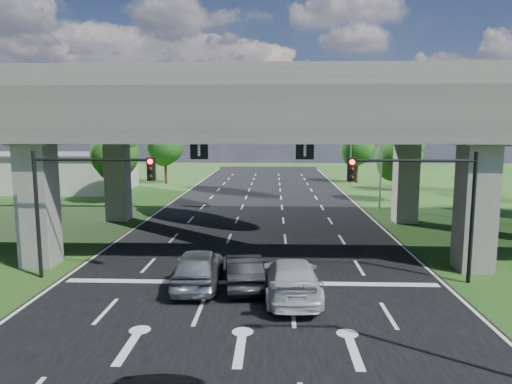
# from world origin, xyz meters

# --- Properties ---
(ground) EXTENTS (160.00, 160.00, 0.00)m
(ground) POSITION_xyz_m (0.00, 0.00, 0.00)
(ground) COLOR #1E4817
(ground) RESTS_ON ground
(road) EXTENTS (18.00, 120.00, 0.03)m
(road) POSITION_xyz_m (0.00, 10.00, 0.01)
(road) COLOR black
(road) RESTS_ON ground
(overpass) EXTENTS (80.00, 15.00, 10.00)m
(overpass) POSITION_xyz_m (0.00, 12.00, 7.92)
(overpass) COLOR #3D3B38
(overpass) RESTS_ON ground
(warehouse) EXTENTS (20.00, 10.00, 4.00)m
(warehouse) POSITION_xyz_m (-26.00, 35.00, 2.00)
(warehouse) COLOR #9E9E99
(warehouse) RESTS_ON ground
(signal_right) EXTENTS (5.76, 0.54, 6.00)m
(signal_right) POSITION_xyz_m (7.82, 3.94, 4.19)
(signal_right) COLOR black
(signal_right) RESTS_ON ground
(signal_left) EXTENTS (5.76, 0.54, 6.00)m
(signal_left) POSITION_xyz_m (-7.82, 3.94, 4.19)
(signal_left) COLOR black
(signal_left) RESTS_ON ground
(streetlight_far) EXTENTS (3.38, 0.25, 10.00)m
(streetlight_far) POSITION_xyz_m (10.10, 24.00, 5.85)
(streetlight_far) COLOR gray
(streetlight_far) RESTS_ON ground
(streetlight_beyond) EXTENTS (3.38, 0.25, 10.00)m
(streetlight_beyond) POSITION_xyz_m (10.10, 40.00, 5.85)
(streetlight_beyond) COLOR gray
(streetlight_beyond) RESTS_ON ground
(tree_left_near) EXTENTS (4.50, 4.50, 7.80)m
(tree_left_near) POSITION_xyz_m (-13.95, 26.00, 4.82)
(tree_left_near) COLOR black
(tree_left_near) RESTS_ON ground
(tree_left_mid) EXTENTS (3.91, 3.90, 6.76)m
(tree_left_mid) POSITION_xyz_m (-16.95, 34.00, 4.17)
(tree_left_mid) COLOR black
(tree_left_mid) RESTS_ON ground
(tree_left_far) EXTENTS (4.80, 4.80, 8.32)m
(tree_left_far) POSITION_xyz_m (-12.95, 42.00, 5.14)
(tree_left_far) COLOR black
(tree_left_far) RESTS_ON ground
(tree_right_near) EXTENTS (4.20, 4.20, 7.28)m
(tree_right_near) POSITION_xyz_m (13.05, 28.00, 4.50)
(tree_right_near) COLOR black
(tree_right_near) RESTS_ON ground
(tree_right_mid) EXTENTS (3.91, 3.90, 6.76)m
(tree_right_mid) POSITION_xyz_m (16.05, 36.00, 4.17)
(tree_right_mid) COLOR black
(tree_right_mid) RESTS_ON ground
(tree_right_far) EXTENTS (4.50, 4.50, 7.80)m
(tree_right_far) POSITION_xyz_m (12.05, 44.00, 4.82)
(tree_right_far) COLOR black
(tree_right_far) RESTS_ON ground
(car_silver) EXTENTS (2.18, 5.06, 1.70)m
(car_silver) POSITION_xyz_m (-2.30, 3.00, 0.88)
(car_silver) COLOR #A1A4A8
(car_silver) RESTS_ON road
(car_dark) EXTENTS (2.06, 4.57, 1.45)m
(car_dark) POSITION_xyz_m (-0.27, 3.00, 0.76)
(car_dark) COLOR black
(car_dark) RESTS_ON road
(car_white) EXTENTS (2.46, 5.59, 1.60)m
(car_white) POSITION_xyz_m (1.80, 1.82, 0.83)
(car_white) COLOR #B1B1B1
(car_white) RESTS_ON road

